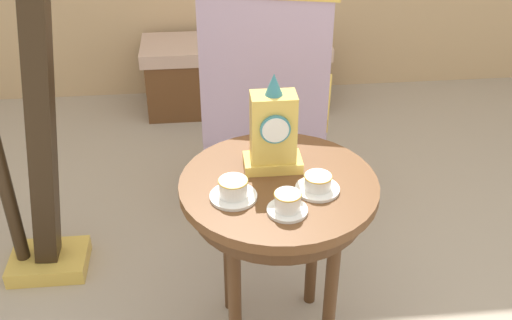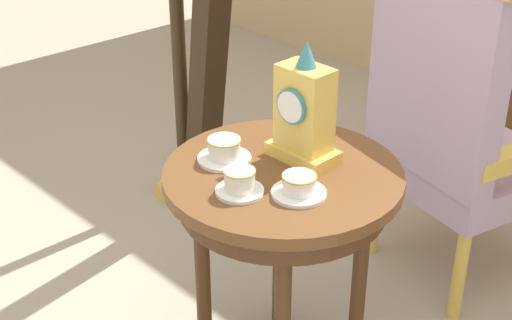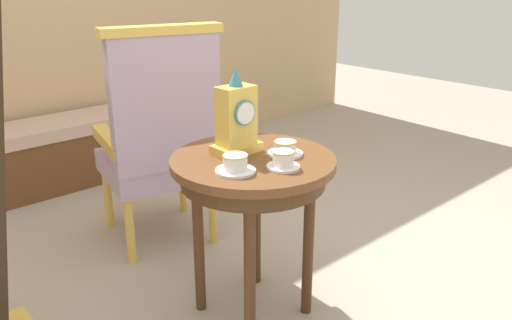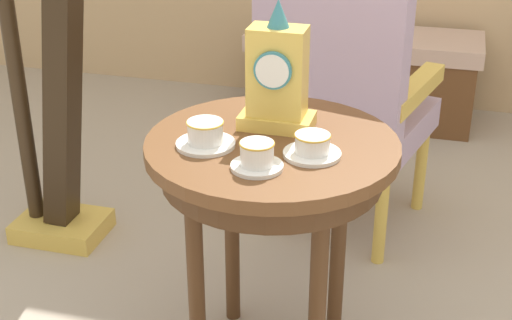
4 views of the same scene
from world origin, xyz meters
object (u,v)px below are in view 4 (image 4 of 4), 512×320
(teacup_center, at_px, (312,146))
(armchair, at_px, (341,82))
(teacup_left, at_px, (205,135))
(harp, at_px, (48,51))
(side_table, at_px, (272,172))
(teacup_right, at_px, (257,157))
(window_bench, at_px, (362,75))
(mantel_clock, at_px, (277,78))

(teacup_center, xyz_separation_m, armchair, (-0.06, 0.82, -0.12))
(teacup_left, height_order, harp, harp)
(side_table, distance_m, armchair, 0.76)
(teacup_left, bearing_deg, armchair, 76.03)
(teacup_right, distance_m, window_bench, 2.13)
(teacup_center, distance_m, armchair, 0.83)
(teacup_left, bearing_deg, harp, 143.86)
(teacup_center, xyz_separation_m, mantel_clock, (-0.12, 0.15, 0.11))
(side_table, relative_size, teacup_left, 4.71)
(teacup_center, bearing_deg, armchair, 94.04)
(mantel_clock, bearing_deg, window_bench, 89.94)
(teacup_right, bearing_deg, teacup_left, 150.56)
(teacup_center, xyz_separation_m, window_bench, (-0.12, 1.98, -0.49))
(side_table, relative_size, harp, 0.39)
(mantel_clock, xyz_separation_m, armchair, (0.07, 0.67, -0.24))
(harp, bearing_deg, side_table, -27.57)
(harp, relative_size, window_bench, 1.55)
(mantel_clock, relative_size, window_bench, 0.29)
(teacup_left, distance_m, harp, 0.91)
(harp, distance_m, window_bench, 1.77)
(teacup_right, bearing_deg, teacup_center, 42.38)
(teacup_center, relative_size, armchair, 0.12)
(side_table, height_order, window_bench, side_table)
(teacup_center, bearing_deg, teacup_right, -137.62)
(teacup_left, xyz_separation_m, teacup_center, (0.26, 0.01, -0.00))
(harp, height_order, window_bench, harp)
(armchair, relative_size, window_bench, 1.00)
(harp, xyz_separation_m, window_bench, (0.87, 1.45, -0.49))
(mantel_clock, bearing_deg, teacup_left, -131.50)
(armchair, height_order, window_bench, armchair)
(teacup_left, bearing_deg, window_bench, 85.89)
(window_bench, bearing_deg, side_table, -89.78)
(teacup_right, relative_size, window_bench, 0.11)
(teacup_left, distance_m, teacup_center, 0.26)
(teacup_left, bearing_deg, side_table, 26.20)
(teacup_center, bearing_deg, side_table, 151.69)
(teacup_center, relative_size, harp, 0.08)
(armchair, height_order, harp, harp)
(side_table, height_order, teacup_left, teacup_left)
(teacup_right, height_order, armchair, armchair)
(teacup_left, height_order, mantel_clock, mantel_clock)
(harp, bearing_deg, window_bench, 58.98)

